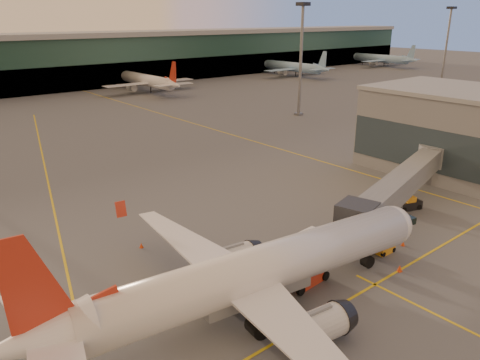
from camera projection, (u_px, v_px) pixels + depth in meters
ground at (392, 335)px, 35.13m from camera, size 600.00×600.00×0.00m
taxi_markings at (73, 194)px, 63.03m from camera, size 100.12×173.00×0.01m
gate_building at (451, 130)px, 71.31m from camera, size 18.40×22.40×12.60m
mast_east_near at (301, 52)px, 108.34m from camera, size 2.40×2.40×25.60m
mast_east_far at (447, 41)px, 156.39m from camera, size 2.40×2.40×25.60m
distant_aircraft_row at (36, 104)px, 127.36m from camera, size 350.00×34.00×13.00m
main_airplane at (251, 275)px, 36.40m from camera, size 36.92×33.39×11.15m
jet_bridge at (406, 180)px, 56.51m from camera, size 30.44×10.72×5.62m
catering_truck at (303, 259)px, 41.18m from camera, size 5.78×2.87×4.36m
gpu_cart at (385, 247)px, 47.26m from camera, size 2.16×1.34×1.23m
pushback_tug at (408, 204)px, 57.97m from camera, size 3.65×2.67×1.69m
cone_nose at (403, 244)px, 48.76m from camera, size 0.40×0.40×0.51m
cone_wing_left at (141, 245)px, 48.36m from camera, size 0.41×0.41×0.52m
cone_fwd at (400, 268)px, 43.84m from camera, size 0.50×0.50×0.64m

